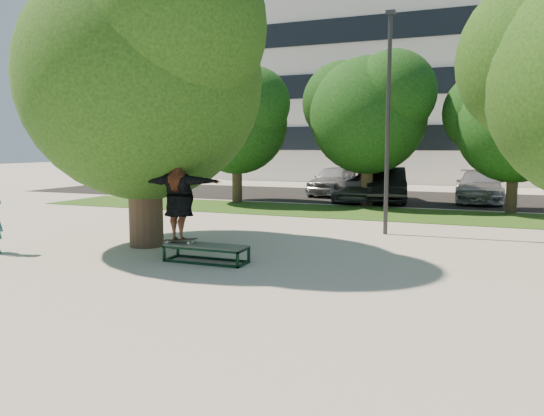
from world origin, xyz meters
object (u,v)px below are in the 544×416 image
at_px(lamppost, 388,121).
at_px(grind_box, 206,253).
at_px(tree_left, 141,65).
at_px(car_dark, 386,185).
at_px(car_grey, 366,186).
at_px(car_silver_b, 479,186).
at_px(car_silver_a, 335,180).

height_order(lamppost, grind_box, lamppost).
bearing_deg(tree_left, car_dark, 73.32).
relative_size(grind_box, car_grey, 0.37).
height_order(tree_left, car_silver_b, tree_left).
bearing_deg(car_dark, car_grey, 169.04).
bearing_deg(car_silver_b, grind_box, -110.51).
distance_m(lamppost, car_silver_b, 10.85).
distance_m(grind_box, car_grey, 13.87).
relative_size(tree_left, car_grey, 1.45).
height_order(lamppost, car_silver_a, lamppost).
xyz_separation_m(tree_left, grind_box, (2.37, -1.19, -4.23)).
bearing_deg(car_silver_a, car_silver_b, -3.26).
height_order(tree_left, grind_box, tree_left).
distance_m(tree_left, car_silver_a, 15.52).
height_order(tree_left, lamppost, tree_left).
xyz_separation_m(grind_box, car_silver_a, (-1.58, 16.25, 0.56)).
relative_size(car_silver_a, car_silver_b, 0.92).
bearing_deg(car_dark, car_silver_b, 11.13).
bearing_deg(grind_box, car_grey, 87.87).
relative_size(grind_box, car_silver_b, 0.37).
relative_size(lamppost, car_dark, 1.31).
bearing_deg(car_silver_b, car_dark, -159.64).
xyz_separation_m(lamppost, grind_box, (-2.92, -5.09, -2.96)).
height_order(grind_box, car_silver_a, car_silver_a).
xyz_separation_m(car_dark, car_silver_b, (3.84, 1.55, -0.07)).
relative_size(car_silver_a, car_grey, 0.90).
xyz_separation_m(grind_box, car_grey, (0.52, 13.85, 0.49)).
relative_size(tree_left, car_dark, 1.53).
bearing_deg(car_dark, car_silver_a, 130.47).
height_order(car_silver_a, car_dark, car_dark).
bearing_deg(car_grey, car_silver_b, 18.99).
distance_m(lamppost, car_silver_a, 12.26).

